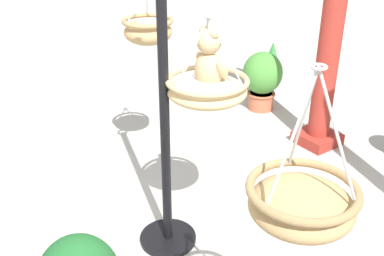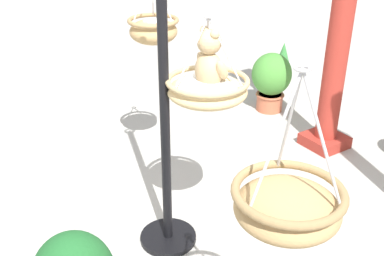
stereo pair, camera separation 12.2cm
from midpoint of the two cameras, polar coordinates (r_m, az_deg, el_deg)
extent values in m
plane|color=#ADAAA3|center=(3.83, -1.98, -13.72)|extent=(40.00, 40.00, 0.00)
cylinder|color=black|center=(3.22, -4.46, 3.66)|extent=(0.07, 0.07, 2.45)
cylinder|color=black|center=(3.86, -3.81, -13.01)|extent=(0.44, 0.44, 0.04)
ellipsoid|color=tan|center=(3.22, 0.73, 4.44)|extent=(0.54, 0.54, 0.17)
torus|color=tan|center=(3.19, 0.73, 5.71)|extent=(0.57, 0.57, 0.04)
ellipsoid|color=silver|center=(3.21, 0.73, 4.77)|extent=(0.48, 0.48, 0.14)
cylinder|color=#B7B7BC|center=(3.08, 2.92, 9.08)|extent=(0.23, 0.14, 0.44)
cylinder|color=#B7B7BC|center=(3.24, 0.51, 10.05)|extent=(0.23, 0.14, 0.44)
cylinder|color=#B7B7BC|center=(3.05, -1.16, 8.96)|extent=(0.01, 0.26, 0.44)
torus|color=#B7B7BC|center=(3.06, 0.78, 13.21)|extent=(0.06, 0.06, 0.01)
ellipsoid|color=tan|center=(3.17, 0.89, 6.93)|extent=(0.21, 0.18, 0.25)
sphere|color=tan|center=(3.11, 0.91, 10.27)|extent=(0.18, 0.18, 0.16)
ellipsoid|color=#D9B683|center=(3.15, 1.80, 10.24)|extent=(0.08, 0.07, 0.05)
sphere|color=black|center=(3.16, 2.16, 10.35)|extent=(0.02, 0.02, 0.02)
sphere|color=tan|center=(3.14, 0.29, 11.64)|extent=(0.06, 0.06, 0.06)
sphere|color=tan|center=(3.05, 1.57, 11.18)|extent=(0.06, 0.06, 0.06)
ellipsoid|color=tan|center=(3.26, 0.10, 8.07)|extent=(0.07, 0.12, 0.16)
ellipsoid|color=tan|center=(3.10, 2.51, 6.99)|extent=(0.07, 0.12, 0.16)
ellipsoid|color=tan|center=(3.30, 1.53, 6.04)|extent=(0.08, 0.14, 0.08)
ellipsoid|color=tan|center=(3.21, 2.77, 5.44)|extent=(0.08, 0.14, 0.08)
ellipsoid|color=tan|center=(4.20, -6.13, 11.35)|extent=(0.42, 0.42, 0.21)
torus|color=#97794E|center=(4.18, -6.20, 12.63)|extent=(0.44, 0.44, 0.04)
ellipsoid|color=silver|center=(4.20, -6.14, 11.61)|extent=(0.37, 0.37, 0.17)
ellipsoid|color=tan|center=(1.94, 11.16, -9.18)|extent=(0.42, 0.42, 0.17)
torus|color=#97794E|center=(1.89, 11.37, -7.25)|extent=(0.45, 0.45, 0.04)
cylinder|color=#B7B7BC|center=(1.75, 15.17, -1.11)|extent=(0.18, 0.11, 0.51)
cylinder|color=#B7B7BC|center=(1.85, 11.24, 0.87)|extent=(0.18, 0.11, 0.51)
cylinder|color=#B7B7BC|center=(1.70, 9.86, -1.40)|extent=(0.01, 0.21, 0.51)
torus|color=#B7B7BC|center=(1.67, 12.92, 7.14)|extent=(0.06, 0.06, 0.01)
cylinder|color=#9E2D23|center=(4.86, 15.87, 12.66)|extent=(0.23, 0.23, 2.75)
cube|color=#9E2D23|center=(5.32, 14.11, -1.17)|extent=(0.41, 0.41, 0.12)
cylinder|color=#BC6042|center=(6.01, 7.65, 3.27)|extent=(0.32, 0.32, 0.21)
torus|color=#A9573B|center=(5.97, 7.71, 4.12)|extent=(0.35, 0.35, 0.03)
cylinder|color=#382819|center=(5.97, 7.70, 4.08)|extent=(0.28, 0.28, 0.03)
ellipsoid|color=#478E38|center=(5.87, 7.87, 6.53)|extent=(0.48, 0.48, 0.52)
cylinder|color=beige|center=(6.90, 8.93, 6.28)|extent=(0.22, 0.22, 0.20)
torus|color=#BCB7AE|center=(6.87, 8.98, 6.97)|extent=(0.26, 0.26, 0.03)
cylinder|color=#382819|center=(6.87, 8.98, 6.93)|extent=(0.20, 0.20, 0.03)
cone|color=#38843D|center=(6.80, 9.10, 8.60)|extent=(0.25, 0.25, 0.39)
camera|label=1|loc=(0.06, -91.06, -0.54)|focal=44.54mm
camera|label=2|loc=(0.06, 88.94, 0.54)|focal=44.54mm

